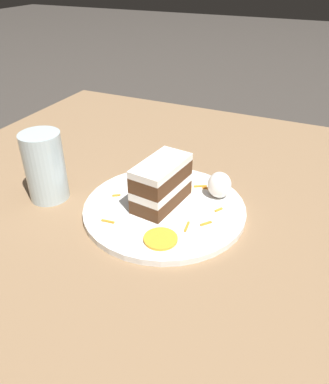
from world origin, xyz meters
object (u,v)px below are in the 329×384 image
object	(u,v)px
plate	(164,208)
orange_garnish	(161,239)
drinking_glass	(46,171)
cake_slice	(161,183)
cream_dollop	(219,185)

from	to	relation	value
plate	orange_garnish	world-z (taller)	orange_garnish
plate	drinking_glass	world-z (taller)	drinking_glass
plate	drinking_glass	size ratio (longest dim) A/B	2.23
plate	cake_slice	world-z (taller)	cake_slice
drinking_glass	cream_dollop	bearing A→B (deg)	-158.46
orange_garnish	cream_dollop	bearing A→B (deg)	-105.56
cake_slice	drinking_glass	world-z (taller)	drinking_glass
orange_garnish	drinking_glass	world-z (taller)	drinking_glass
cake_slice	orange_garnish	xyz separation A→B (m)	(-0.05, 0.10, -0.04)
cake_slice	drinking_glass	bearing A→B (deg)	-158.29
plate	cake_slice	bearing A→B (deg)	-35.15
cake_slice	orange_garnish	distance (m)	0.12
plate	cream_dollop	size ratio (longest dim) A/B	5.76
drinking_glass	plate	bearing A→B (deg)	-167.68
cream_dollop	plate	bearing A→B (deg)	41.51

